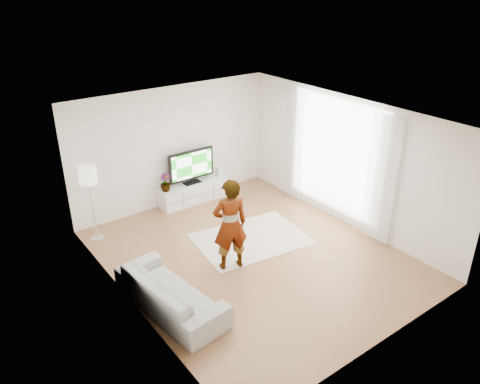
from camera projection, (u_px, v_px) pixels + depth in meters
floor at (252, 256)px, 9.17m from camera, size 6.00×6.00×0.00m
ceiling at (254, 118)px, 7.97m from camera, size 6.00×6.00×0.00m
wall_left at (126, 233)px, 7.22m from camera, size 0.02×6.00×2.80m
wall_right at (346, 162)px, 9.91m from camera, size 0.02×6.00×2.80m
wall_back at (173, 147)px, 10.75m from camera, size 5.00×0.02×2.80m
wall_front at (388, 267)px, 6.39m from camera, size 5.00×0.02×2.80m
window at (335, 156)px, 10.10m from camera, size 0.01×2.60×2.50m
curtain_near at (381, 180)px, 9.16m from camera, size 0.04×0.70×2.60m
curtain_far at (292, 144)px, 11.04m from camera, size 0.04×0.70×2.60m
media_console at (193, 192)px, 11.26m from camera, size 1.69×0.48×0.48m
television at (191, 166)px, 10.98m from camera, size 1.18×0.23×0.82m
game_console at (218, 172)px, 11.50m from camera, size 0.07×0.17×0.23m
potted_plant at (165, 183)px, 10.68m from camera, size 0.27×0.27×0.42m
rug at (251, 239)px, 9.75m from camera, size 2.44×1.90×0.01m
player at (230, 225)px, 8.46m from camera, size 0.75×0.60×1.79m
sofa at (170, 292)px, 7.63m from camera, size 1.09×2.24×0.63m
floor_lamp at (88, 178)px, 9.18m from camera, size 0.36×0.36×1.62m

